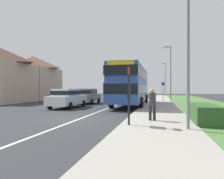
% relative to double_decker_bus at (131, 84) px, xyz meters
% --- Properties ---
extents(ground_plane, '(120.00, 120.00, 0.00)m').
position_rel_double_decker_bus_xyz_m(ground_plane, '(-1.55, -9.07, -2.14)').
color(ground_plane, '#2D3033').
extents(lane_marking_centre, '(0.14, 60.00, 0.01)m').
position_rel_double_decker_bus_xyz_m(lane_marking_centre, '(-1.55, -1.07, -2.14)').
color(lane_marking_centre, silver).
rests_on(lane_marking_centre, ground_plane).
extents(pavement_near_side, '(3.20, 68.00, 0.12)m').
position_rel_double_decker_bus_xyz_m(pavement_near_side, '(2.65, -3.07, -2.08)').
color(pavement_near_side, '#9E998E').
rests_on(pavement_near_side, ground_plane).
extents(grass_verge_seaward, '(6.00, 68.00, 0.08)m').
position_rel_double_decker_bus_xyz_m(grass_verge_seaward, '(6.95, -3.07, -2.10)').
color(grass_verge_seaward, '#477538').
rests_on(grass_verge_seaward, ground_plane).
extents(roadside_hedge, '(1.10, 3.20, 0.90)m').
position_rel_double_decker_bus_xyz_m(roadside_hedge, '(4.75, -9.01, -1.69)').
color(roadside_hedge, '#2D5128').
rests_on(roadside_hedge, ground_plane).
extents(double_decker_bus, '(2.80, 10.88, 3.70)m').
position_rel_double_decker_bus_xyz_m(double_decker_bus, '(0.00, 0.00, 0.00)').
color(double_decker_bus, '#284C93').
rests_on(double_decker_bus, ground_plane).
extents(parked_car_white, '(2.00, 4.51, 1.66)m').
position_rel_double_decker_bus_xyz_m(parked_car_white, '(-5.10, -3.43, -1.23)').
color(parked_car_white, silver).
rests_on(parked_car_white, ground_plane).
extents(parked_car_grey, '(1.95, 4.01, 1.67)m').
position_rel_double_decker_bus_xyz_m(parked_car_grey, '(-5.07, 1.50, -1.23)').
color(parked_car_grey, slate).
rests_on(parked_car_grey, ground_plane).
extents(pedestrian_at_stop, '(0.34, 0.34, 1.67)m').
position_rel_double_decker_bus_xyz_m(pedestrian_at_stop, '(2.37, -9.41, -1.17)').
color(pedestrian_at_stop, '#23232D').
rests_on(pedestrian_at_stop, ground_plane).
extents(bus_stop_sign, '(0.09, 0.52, 2.60)m').
position_rel_double_decker_bus_xyz_m(bus_stop_sign, '(1.45, -10.85, -0.60)').
color(bus_stop_sign, black).
rests_on(bus_stop_sign, ground_plane).
extents(cycle_route_sign, '(0.44, 0.08, 2.52)m').
position_rel_double_decker_bus_xyz_m(cycle_route_sign, '(3.16, 6.63, -0.72)').
color(cycle_route_sign, slate).
rests_on(cycle_route_sign, ground_plane).
extents(street_lamp_near, '(1.14, 0.20, 7.60)m').
position_rel_double_decker_bus_xyz_m(street_lamp_near, '(3.67, -11.17, 2.21)').
color(street_lamp_near, slate).
rests_on(street_lamp_near, ground_plane).
extents(street_lamp_mid, '(1.14, 0.20, 6.85)m').
position_rel_double_decker_bus_xyz_m(street_lamp_mid, '(3.94, 5.89, 1.83)').
color(street_lamp_mid, slate).
rests_on(street_lamp_mid, ground_plane).
extents(street_lamp_far, '(1.14, 0.20, 7.23)m').
position_rel_double_decker_bus_xyz_m(street_lamp_far, '(3.86, 24.61, 2.02)').
color(street_lamp_far, slate).
rests_on(street_lamp_far, ground_plane).
extents(house_terrace_far_side, '(6.58, 12.69, 6.66)m').
position_rel_double_decker_bus_xyz_m(house_terrace_far_side, '(-16.15, 4.03, 1.19)').
color(house_terrace_far_side, tan).
rests_on(house_terrace_far_side, ground_plane).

